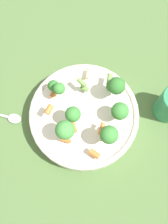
% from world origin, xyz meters
% --- Properties ---
extents(ground_plane, '(3.00, 3.00, 0.00)m').
position_xyz_m(ground_plane, '(0.00, 0.00, 0.00)').
color(ground_plane, '#4C6B38').
extents(bowl, '(0.27, 0.27, 0.05)m').
position_xyz_m(bowl, '(0.00, 0.00, 0.03)').
color(bowl, silver).
rests_on(bowl, ground_plane).
extents(pasta_salad, '(0.22, 0.20, 0.08)m').
position_xyz_m(pasta_salad, '(0.01, 0.02, 0.10)').
color(pasta_salad, '#8CB766').
rests_on(pasta_salad, bowl).
extents(spoon, '(0.11, 0.15, 0.01)m').
position_xyz_m(spoon, '(-0.08, -0.20, 0.01)').
color(spoon, silver).
rests_on(spoon, ground_plane).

